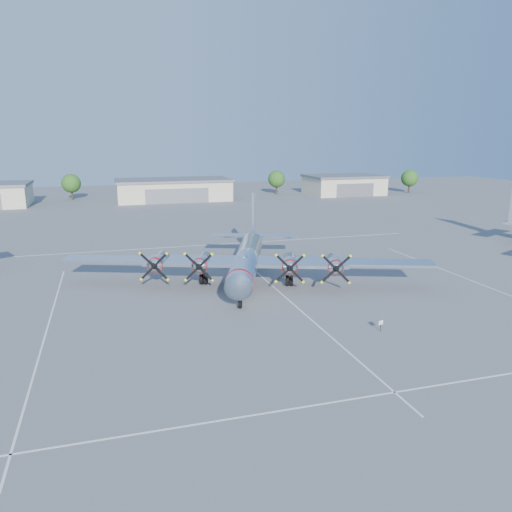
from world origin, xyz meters
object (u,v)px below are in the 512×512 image
object	(u,v)px
hangar_east	(344,185)
tree_west	(71,183)
main_bomber_b29	(248,281)
tree_far_east	(410,178)
tree_east	(277,179)
hangar_center	(173,190)
info_placard	(381,324)

from	to	relation	value
hangar_east	tree_west	distance (m)	73.46
hangar_east	main_bomber_b29	xyz separation A→B (m)	(-50.01, -77.08, -2.71)
hangar_east	tree_far_east	bearing A→B (deg)	-5.61
tree_far_east	main_bomber_b29	world-z (taller)	tree_far_east
hangar_east	tree_east	xyz separation A→B (m)	(-18.00, 6.04, 1.51)
hangar_east	tree_west	world-z (taller)	tree_west
main_bomber_b29	tree_west	bearing A→B (deg)	125.10
hangar_center	tree_east	bearing A→B (deg)	11.38
hangar_east	tree_far_east	xyz separation A→B (m)	(20.00, -1.96, 1.51)
main_bomber_b29	tree_far_east	bearing A→B (deg)	67.00
hangar_east	tree_far_east	size ratio (longest dim) A/B	3.10
hangar_center	tree_far_east	world-z (taller)	tree_far_east
tree_east	hangar_east	bearing A→B (deg)	-18.54
tree_east	main_bomber_b29	distance (m)	89.16
main_bomber_b29	info_placard	xyz separation A→B (m)	(6.43, -17.62, 0.66)
tree_west	info_placard	size ratio (longest dim) A/B	7.08
hangar_center	tree_west	bearing A→B (deg)	162.18
tree_far_east	main_bomber_b29	bearing A→B (deg)	-132.99
hangar_center	hangar_east	size ratio (longest dim) A/B	1.39
hangar_east	info_placard	xyz separation A→B (m)	(-43.58, -94.70, -2.05)
tree_west	tree_far_east	size ratio (longest dim) A/B	1.00
tree_far_east	main_bomber_b29	xyz separation A→B (m)	(-70.01, -75.11, -4.22)
tree_west	tree_east	xyz separation A→B (m)	(55.00, -2.00, 0.00)
hangar_east	tree_east	world-z (taller)	tree_east
hangar_center	info_placard	bearing A→B (deg)	-87.33
hangar_center	info_placard	distance (m)	94.82
tree_west	tree_east	world-z (taller)	same
tree_east	info_placard	xyz separation A→B (m)	(-25.58, -100.73, -3.56)
info_placard	tree_west	bearing A→B (deg)	89.54
hangar_east	hangar_center	bearing A→B (deg)	-180.00
tree_far_east	tree_west	bearing A→B (deg)	173.86
main_bomber_b29	info_placard	bearing A→B (deg)	-49.97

